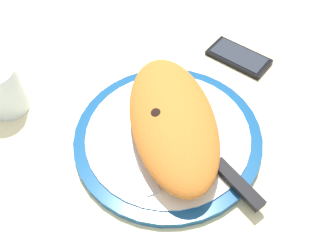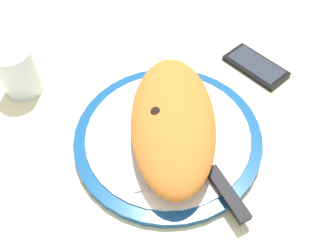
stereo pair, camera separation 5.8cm
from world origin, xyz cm
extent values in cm
cube|color=beige|center=(0.00, 0.00, -1.50)|extent=(150.00, 150.00, 3.00)
cylinder|color=navy|center=(0.00, 0.00, 0.70)|extent=(31.64, 31.64, 1.39)
cylinder|color=white|center=(0.00, 0.00, 1.54)|extent=(27.65, 27.65, 0.30)
ellipsoid|color=orange|center=(0.02, 0.81, 4.95)|extent=(29.53, 16.91, 6.51)
ellipsoid|color=black|center=(0.29, -1.43, 7.56)|extent=(3.79, 3.77, 0.98)
ellipsoid|color=black|center=(-4.36, 2.36, 7.54)|extent=(2.51, 2.50, 0.64)
cube|color=silver|center=(-0.53, -6.05, 1.89)|extent=(13.25, 1.54, 0.40)
cube|color=silver|center=(8.07, -5.63, 1.89)|extent=(4.10, 2.39, 0.40)
cube|color=silver|center=(2.21, 3.29, 1.89)|extent=(12.24, 5.50, 0.40)
cube|color=black|center=(12.60, 6.83, 2.29)|extent=(9.69, 4.97, 1.20)
cube|color=black|center=(-14.55, 20.09, 0.50)|extent=(13.75, 12.03, 1.00)
cube|color=#2D333D|center=(-14.55, 20.09, 1.08)|extent=(11.99, 10.43, 0.16)
cylinder|color=silver|center=(-16.04, -25.09, 4.45)|extent=(7.03, 7.03, 8.89)
cylinder|color=silver|center=(-16.04, -25.09, 2.28)|extent=(6.47, 6.47, 4.17)
camera|label=1|loc=(33.11, -11.01, 49.58)|focal=37.83mm
camera|label=2|loc=(34.47, -5.41, 49.58)|focal=37.83mm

